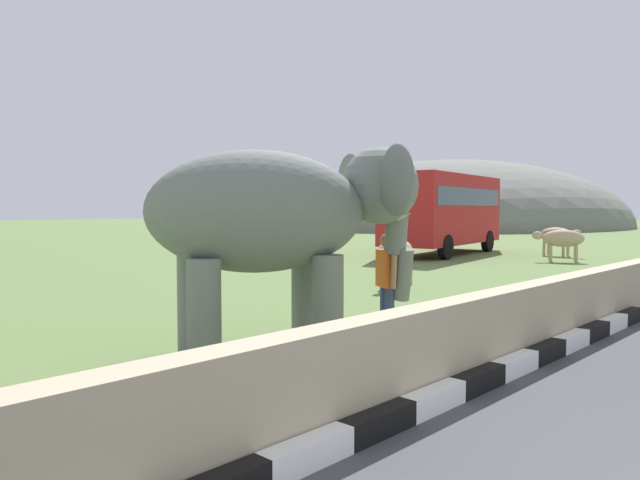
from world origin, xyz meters
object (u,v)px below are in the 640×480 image
at_px(person_handler, 387,280).
at_px(cow_near, 397,253).
at_px(bus_red, 444,208).
at_px(elephant, 284,215).
at_px(cow_mid, 557,236).
at_px(cow_far, 562,239).

bearing_deg(person_handler, cow_near, 34.86).
bearing_deg(cow_near, bus_red, 25.86).
relative_size(person_handler, bus_red, 0.20).
height_order(elephant, cow_mid, elephant).
distance_m(elephant, person_handler, 2.03).
bearing_deg(cow_far, person_handler, -167.85).
xyz_separation_m(cow_mid, cow_far, (-2.64, -1.24, 0.00)).
bearing_deg(bus_red, elephant, -154.83).
height_order(elephant, bus_red, bus_red).
bearing_deg(cow_mid, person_handler, -165.81).
bearing_deg(elephant, bus_red, 25.17).
distance_m(person_handler, bus_red, 17.79).
bearing_deg(cow_near, cow_mid, 3.97).
bearing_deg(cow_far, cow_near, 177.97).
xyz_separation_m(bus_red, cow_mid, (2.48, -4.08, -1.21)).
bearing_deg(cow_mid, cow_near, -176.03).
relative_size(person_handler, cow_far, 0.88).
distance_m(bus_red, cow_mid, 4.93).
bearing_deg(elephant, cow_mid, 11.46).
bearing_deg(elephant, person_handler, -18.67).
xyz_separation_m(cow_near, cow_mid, (12.73, 0.88, 0.00)).
relative_size(elephant, bus_red, 0.48).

